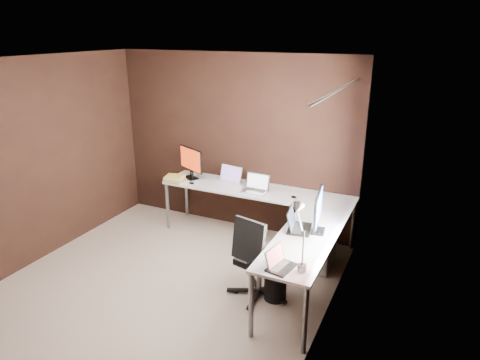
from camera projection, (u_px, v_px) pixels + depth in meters
name	position (u px, v px, depth m)	size (l,w,h in m)	color
room	(191.00, 182.00, 4.45)	(3.60, 3.60, 2.50)	tan
desk	(269.00, 210.00, 5.28)	(2.65, 2.25, 0.73)	white
drawer_pedestal	(316.00, 243.00, 5.26)	(0.42, 0.50, 0.60)	white
monitor_left	(191.00, 161.00, 6.15)	(0.48, 0.26, 0.45)	black
monitor_right	(318.00, 210.00, 4.51)	(0.16, 0.55, 0.45)	black
laptop_white	(229.00, 179.00, 6.02)	(0.38, 0.30, 0.23)	white
laptop_silver	(256.00, 187.00, 5.72)	(0.35, 0.26, 0.23)	silver
laptop_black_big	(296.00, 225.00, 4.63)	(0.30, 0.38, 0.23)	black
laptop_black_small	(279.00, 263.00, 3.89)	(0.25, 0.31, 0.19)	black
book_stack	(175.00, 178.00, 6.09)	(0.29, 0.24, 0.09)	#948150
mouse_left	(192.00, 183.00, 5.98)	(0.08, 0.05, 0.03)	black
mouse_corner	(294.00, 197.00, 5.49)	(0.08, 0.05, 0.03)	black
desk_lamp	(299.00, 227.00, 3.79)	(0.20, 0.23, 0.62)	slate
office_chair	(257.00, 273.00, 4.65)	(0.54, 0.56, 0.96)	black
wastebasket	(275.00, 287.00, 4.63)	(0.24, 0.24, 0.28)	black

